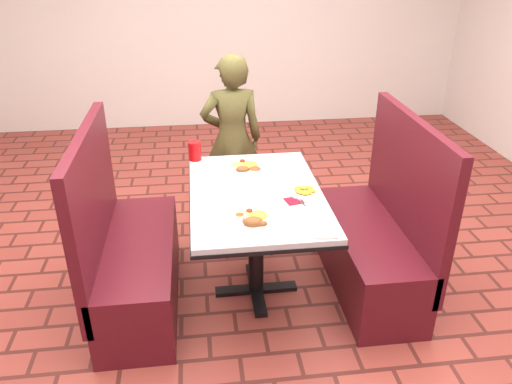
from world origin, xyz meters
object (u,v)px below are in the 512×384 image
Objects in this scene: booth_bench_left at (130,259)px; plantain_plate at (304,191)px; dining_table at (256,206)px; red_tumbler at (195,151)px; diner_person at (232,139)px; near_dinner_plate at (253,217)px; booth_bench_right at (375,242)px; far_dinner_plate at (246,166)px.

booth_bench_left is 1.17m from plantain_plate.
dining_table is 9.11× the size of red_tumbler.
diner_person reaches higher than dining_table.
near_dinner_plate is at bearing -71.71° from red_tumbler.
dining_table is 4.80× the size of near_dinner_plate.
diner_person is at bearing 128.24° from booth_bench_right.
plantain_plate is (0.31, -0.40, -0.01)m from far_dinner_plate.
red_tumbler is at bearing 57.31° from diner_person.
diner_person is at bearing 55.84° from booth_bench_left.
dining_table is at bearing -56.98° from red_tumbler.
near_dinner_plate is 0.95× the size of far_dinner_plate.
plantain_plate reaches higher than dining_table.
red_tumbler is (-1.16, 0.55, 0.49)m from booth_bench_right.
far_dinner_plate is at bearing -31.38° from red_tumbler.
plantain_plate is (-0.51, -0.05, 0.43)m from booth_bench_right.
diner_person is (-0.86, 1.09, 0.36)m from booth_bench_right.
far_dinner_plate is at bearing 157.03° from booth_bench_right.
dining_table is 0.88× the size of diner_person.
near_dinner_plate reaches higher than plantain_plate.
plantain_plate is at bearing 41.21° from near_dinner_plate.
red_tumbler is (-0.65, 0.61, 0.05)m from plantain_plate.
diner_person is 1.45m from near_dinner_plate.
booth_bench_right reaches higher than dining_table.
dining_table is at bearing 180.00° from booth_bench_right.
plantain_plate is at bearing -174.05° from booth_bench_right.
booth_bench_left is 0.86m from red_tumbler.
booth_bench_right is 9.02× the size of red_tumbler.
booth_bench_right is at bearing -22.97° from far_dinner_plate.
booth_bench_right is (0.80, 0.00, -0.32)m from dining_table.
near_dinner_plate is at bearing -99.49° from dining_table.
plantain_plate is at bearing -43.26° from red_tumbler.
booth_bench_right is at bearing 0.00° from dining_table.
booth_bench_left is 1.60m from booth_bench_right.
booth_bench_right is at bearing 22.50° from near_dinner_plate.
near_dinner_plate is 1.29× the size of plantain_plate.
diner_person is 10.33× the size of red_tumbler.
near_dinner_plate is (0.00, -1.44, 0.09)m from diner_person.
dining_table is at bearing 169.39° from plantain_plate.
diner_person reaches higher than plantain_plate.
booth_bench_left is 1.00× the size of booth_bench_right.
dining_table is 6.19× the size of plantain_plate.
booth_bench_left is at bearing 180.00° from dining_table.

